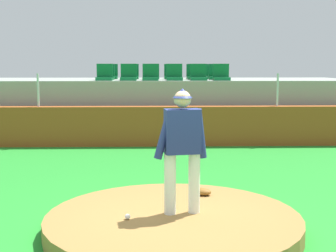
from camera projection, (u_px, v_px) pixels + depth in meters
ground_plane at (173, 231)px, 6.41m from camera, size 60.00×60.00×0.00m
pitchers_mound at (173, 223)px, 6.40m from camera, size 3.45×3.45×0.23m
pitcher at (182, 142)px, 6.34m from camera, size 0.73×0.31×1.70m
baseball at (128, 217)px, 6.19m from camera, size 0.07×0.07×0.07m
fielding_glove at (202, 192)px, 7.36m from camera, size 0.36×0.32×0.11m
brick_barrier at (163, 126)px, 13.26m from camera, size 12.83×0.40×1.10m
fence_post_left at (38, 90)px, 13.03m from camera, size 0.06×0.06×0.91m
fence_post_right at (277, 90)px, 13.22m from camera, size 0.06×0.06×0.91m
bleacher_platform at (162, 106)px, 15.79m from camera, size 12.33×4.03×1.79m
stadium_chair_0 at (104, 75)px, 14.14m from camera, size 0.48×0.44×0.50m
stadium_chair_1 at (129, 75)px, 14.14m from camera, size 0.48×0.44×0.50m
stadium_chair_2 at (151, 75)px, 14.15m from camera, size 0.48×0.44×0.50m
stadium_chair_3 at (174, 75)px, 14.21m from camera, size 0.48×0.44×0.50m
stadium_chair_4 at (198, 75)px, 14.21m from camera, size 0.48×0.44×0.50m
stadium_chair_5 at (221, 75)px, 14.21m from camera, size 0.48×0.44×0.50m
stadium_chair_6 at (107, 75)px, 15.05m from camera, size 0.48×0.44×0.50m
stadium_chair_7 at (129, 75)px, 15.02m from camera, size 0.48×0.44×0.50m
stadium_chair_8 at (151, 75)px, 15.07m from camera, size 0.48×0.44×0.50m
stadium_chair_9 at (174, 75)px, 15.11m from camera, size 0.48×0.44×0.50m
stadium_chair_10 at (195, 75)px, 15.10m from camera, size 0.48×0.44×0.50m
stadium_chair_11 at (217, 75)px, 15.11m from camera, size 0.48×0.44×0.50m
stadium_chair_12 at (110, 74)px, 15.94m from camera, size 0.48×0.44×0.50m
stadium_chair_13 at (132, 74)px, 15.92m from camera, size 0.48×0.44×0.50m
stadium_chair_14 at (152, 74)px, 15.97m from camera, size 0.48×0.44×0.50m
stadium_chair_15 at (171, 74)px, 15.95m from camera, size 0.48×0.44×0.50m
stadium_chair_16 at (194, 74)px, 15.98m from camera, size 0.48×0.44×0.50m
stadium_chair_17 at (213, 74)px, 16.01m from camera, size 0.48×0.44×0.50m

